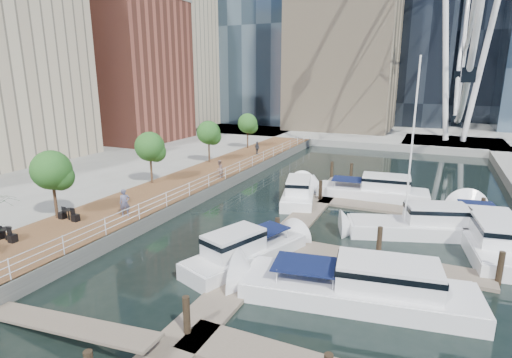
% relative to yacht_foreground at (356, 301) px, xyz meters
% --- Properties ---
extents(ground, '(520.00, 520.00, 0.00)m').
position_rel_yacht_foreground_xyz_m(ground, '(-8.75, -3.52, 0.00)').
color(ground, black).
rests_on(ground, ground).
extents(boardwalk, '(6.00, 60.00, 1.00)m').
position_rel_yacht_foreground_xyz_m(boardwalk, '(-17.75, 11.48, 0.50)').
color(boardwalk, brown).
rests_on(boardwalk, ground).
extents(seawall, '(0.25, 60.00, 1.00)m').
position_rel_yacht_foreground_xyz_m(seawall, '(-14.75, 11.48, 0.50)').
color(seawall, '#595954').
rests_on(seawall, ground).
extents(land_far, '(200.00, 114.00, 1.00)m').
position_rel_yacht_foreground_xyz_m(land_far, '(-8.75, 98.48, 0.50)').
color(land_far, gray).
rests_on(land_far, ground).
extents(pier, '(14.00, 12.00, 1.00)m').
position_rel_yacht_foreground_xyz_m(pier, '(5.25, 48.48, 0.50)').
color(pier, gray).
rests_on(pier, ground).
extents(railing, '(0.10, 60.00, 1.05)m').
position_rel_yacht_foreground_xyz_m(railing, '(-14.85, 11.48, 1.52)').
color(railing, white).
rests_on(railing, boardwalk).
extents(floating_docks, '(16.00, 34.00, 2.60)m').
position_rel_yacht_foreground_xyz_m(floating_docks, '(-0.79, 6.46, 0.49)').
color(floating_docks, '#6D6051').
rests_on(floating_docks, ground).
extents(midrise_condos, '(19.00, 67.00, 28.00)m').
position_rel_yacht_foreground_xyz_m(midrise_condos, '(-42.32, 23.30, 13.42)').
color(midrise_condos, '#BCAD8E').
rests_on(midrise_condos, ground).
extents(street_trees, '(2.60, 42.60, 4.60)m').
position_rel_yacht_foreground_xyz_m(street_trees, '(-20.15, 10.48, 4.29)').
color(street_trees, '#3F2B1C').
rests_on(street_trees, ground).
extents(yacht_foreground, '(12.15, 4.93, 2.15)m').
position_rel_yacht_foreground_xyz_m(yacht_foreground, '(0.00, 0.00, 0.00)').
color(yacht_foreground, white).
rests_on(yacht_foreground, ground).
extents(pedestrian_near, '(0.80, 0.82, 1.90)m').
position_rel_yacht_foreground_xyz_m(pedestrian_near, '(-16.14, 2.61, 1.95)').
color(pedestrian_near, '#4F4E69').
rests_on(pedestrian_near, boardwalk).
extents(pedestrian_mid, '(0.68, 0.85, 1.67)m').
position_rel_yacht_foreground_xyz_m(pedestrian_mid, '(-15.58, 14.67, 1.83)').
color(pedestrian_mid, '#8D6C62').
rests_on(pedestrian_mid, boardwalk).
extents(pedestrian_far, '(1.00, 0.86, 1.61)m').
position_rel_yacht_foreground_xyz_m(pedestrian_far, '(-17.08, 26.73, 1.81)').
color(pedestrian_far, '#363A44').
rests_on(pedestrian_far, boardwalk).
extents(moored_yachts, '(18.53, 34.53, 11.50)m').
position_rel_yacht_foreground_xyz_m(moored_yachts, '(0.90, 8.45, 0.00)').
color(moored_yachts, white).
rests_on(moored_yachts, ground).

